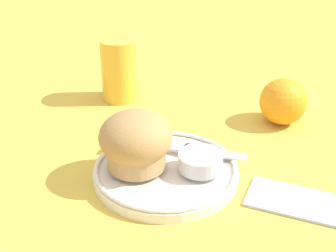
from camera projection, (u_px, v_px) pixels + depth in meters
ground_plane at (164, 172)px, 0.65m from camera, size 3.00×3.00×0.00m
plate at (166, 171)px, 0.64m from camera, size 0.20×0.20×0.02m
muffin at (136, 141)px, 0.61m from camera, size 0.10×0.10×0.08m
cream_ramekin at (201, 160)px, 0.62m from camera, size 0.06×0.06×0.02m
berry_pair at (192, 149)px, 0.66m from camera, size 0.03×0.01×0.01m
butter_knife at (177, 148)px, 0.67m from camera, size 0.20×0.04×0.00m
orange_fruit at (283, 101)px, 0.76m from camera, size 0.08×0.08×0.08m
juice_glass at (119, 70)px, 0.84m from camera, size 0.06×0.06×0.11m
folded_napkin at (295, 201)px, 0.59m from camera, size 0.12×0.07×0.01m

